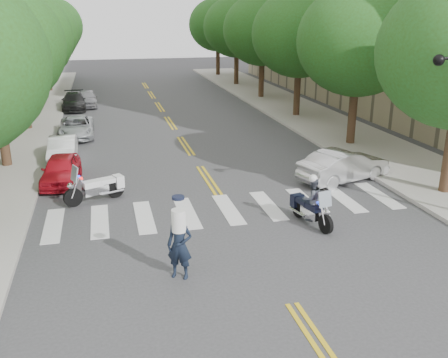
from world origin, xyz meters
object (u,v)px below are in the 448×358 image
object	(u,v)px
motorcycle_parked	(100,187)
officer_standing	(180,245)
convertible	(344,166)
motorcycle_police	(311,202)

from	to	relation	value
motorcycle_parked	officer_standing	world-z (taller)	officer_standing
officer_standing	convertible	xyz separation A→B (m)	(8.13, 6.50, -0.27)
motorcycle_police	convertible	xyz separation A→B (m)	(3.21, 3.95, -0.11)
motorcycle_police	motorcycle_parked	xyz separation A→B (m)	(-7.01, 4.01, -0.26)
motorcycle_police	motorcycle_parked	bearing A→B (deg)	-41.88
motorcycle_parked	officer_standing	xyz separation A→B (m)	(2.09, -6.56, 0.42)
motorcycle_parked	convertible	world-z (taller)	motorcycle_parked
motorcycle_police	convertible	bearing A→B (deg)	-141.24
convertible	motorcycle_police	bearing A→B (deg)	122.56
officer_standing	convertible	bearing A→B (deg)	65.74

